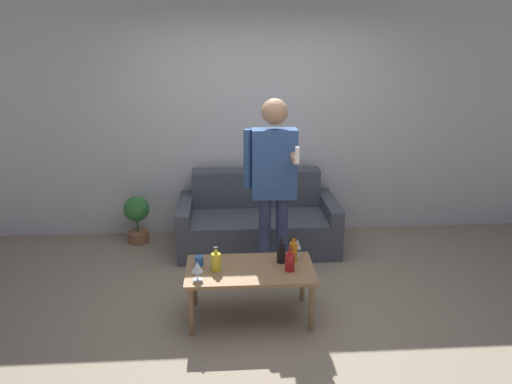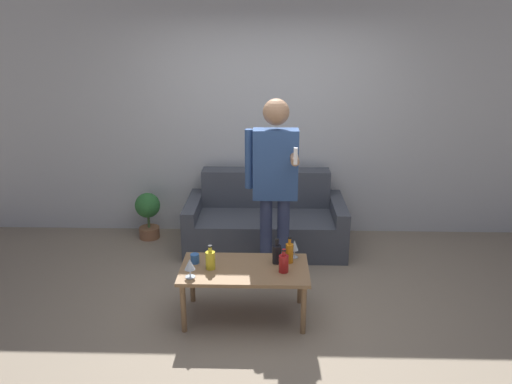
{
  "view_description": "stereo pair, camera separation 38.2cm",
  "coord_description": "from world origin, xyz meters",
  "views": [
    {
      "loc": [
        -0.38,
        -3.65,
        2.33
      ],
      "look_at": [
        -0.12,
        0.5,
        0.95
      ],
      "focal_mm": 35.0,
      "sensor_mm": 36.0,
      "label": 1
    },
    {
      "loc": [
        -0.0,
        -3.66,
        2.33
      ],
      "look_at": [
        -0.12,
        0.5,
        0.95
      ],
      "focal_mm": 35.0,
      "sensor_mm": 36.0,
      "label": 2
    }
  ],
  "objects": [
    {
      "name": "wine_glass_near",
      "position": [
        0.22,
        0.23,
        0.56
      ],
      "size": [
        0.07,
        0.07,
        0.16
      ],
      "color": "silver",
      "rests_on": "coffee_table"
    },
    {
      "name": "potted_plant",
      "position": [
        -1.38,
        1.65,
        0.32
      ],
      "size": [
        0.28,
        0.28,
        0.54
      ],
      "color": "#936042",
      "rests_on": "ground_plane"
    },
    {
      "name": "wine_glass_far",
      "position": [
        -0.62,
        -0.15,
        0.56
      ],
      "size": [
        0.08,
        0.08,
        0.16
      ],
      "color": "silver",
      "rests_on": "coffee_table"
    },
    {
      "name": "bottle_orange",
      "position": [
        0.18,
        0.13,
        0.54
      ],
      "size": [
        0.07,
        0.07,
        0.23
      ],
      "color": "orange",
      "rests_on": "coffee_table"
    },
    {
      "name": "bottle_yellow",
      "position": [
        0.07,
        0.12,
        0.54
      ],
      "size": [
        0.07,
        0.07,
        0.22
      ],
      "color": "black",
      "rests_on": "coffee_table"
    },
    {
      "name": "bottle_green",
      "position": [
        0.12,
        -0.04,
        0.53
      ],
      "size": [
        0.08,
        0.08,
        0.2
      ],
      "color": "#B21E1E",
      "rests_on": "coffee_table"
    },
    {
      "name": "coffee_table",
      "position": [
        -0.2,
        0.02,
        0.4
      ],
      "size": [
        1.05,
        0.57,
        0.45
      ],
      "color": "#8E6B47",
      "rests_on": "ground_plane"
    },
    {
      "name": "bottle_dark",
      "position": [
        -0.47,
        -0.0,
        0.53
      ],
      "size": [
        0.08,
        0.08,
        0.21
      ],
      "color": "yellow",
      "rests_on": "coffee_table"
    },
    {
      "name": "couch",
      "position": [
        -0.04,
        1.48,
        0.29
      ],
      "size": [
        1.71,
        0.86,
        0.81
      ],
      "color": "#474C56",
      "rests_on": "ground_plane"
    },
    {
      "name": "cup_on_table",
      "position": [
        -0.61,
        0.1,
        0.49
      ],
      "size": [
        0.07,
        0.07,
        0.08
      ],
      "color": "#3366B2",
      "rests_on": "coffee_table"
    },
    {
      "name": "ground_plane",
      "position": [
        0.0,
        0.0,
        0.0
      ],
      "size": [
        16.0,
        16.0,
        0.0
      ],
      "primitive_type": "plane",
      "color": "gray"
    },
    {
      "name": "person_standing_front",
      "position": [
        0.05,
        0.65,
        1.05
      ],
      "size": [
        0.48,
        0.44,
        1.75
      ],
      "color": "navy",
      "rests_on": "ground_plane"
    },
    {
      "name": "wall_back",
      "position": [
        0.0,
        1.95,
        1.35
      ],
      "size": [
        8.0,
        0.06,
        2.7
      ],
      "color": "silver",
      "rests_on": "ground_plane"
    }
  ]
}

